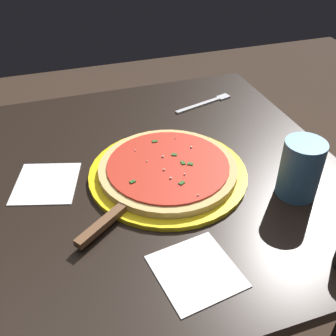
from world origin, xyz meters
TOP-DOWN VIEW (x-y plane):
  - restaurant_table at (0.00, 0.00)m, footprint 0.85×0.76m
  - serving_plate at (0.03, -0.01)m, footprint 0.34×0.34m
  - pizza at (0.03, -0.01)m, footprint 0.30×0.30m
  - pizza_server at (0.12, -0.14)m, footprint 0.17×0.20m
  - cup_tall_drink at (0.17, 0.22)m, footprint 0.08×0.08m
  - napkin_folded_right at (-0.03, -0.26)m, footprint 0.17×0.16m
  - napkin_loose_left at (0.29, -0.05)m, footprint 0.15×0.15m
  - fork at (-0.26, 0.20)m, footprint 0.07×0.18m

SIDE VIEW (x-z plane):
  - restaurant_table at x=0.00m, z-range 0.21..0.97m
  - napkin_folded_right at x=-0.03m, z-range 0.76..0.76m
  - napkin_loose_left at x=0.29m, z-range 0.76..0.76m
  - fork at x=-0.26m, z-range 0.76..0.76m
  - serving_plate at x=0.03m, z-range 0.76..0.77m
  - pizza_server at x=0.12m, z-range 0.77..0.78m
  - pizza at x=0.03m, z-range 0.77..0.79m
  - cup_tall_drink at x=0.17m, z-range 0.76..0.88m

